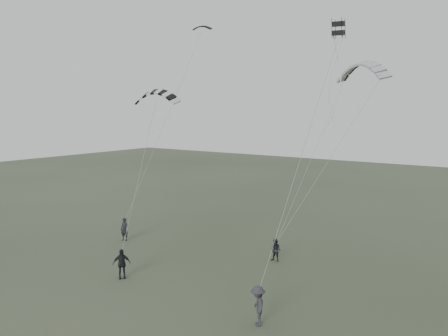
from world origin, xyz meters
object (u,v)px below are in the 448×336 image
Objects in this scene: flyer_right at (276,250)px; kite_striped at (156,92)px; kite_pale_large at (362,63)px; kite_box at (338,28)px; kite_dark_small at (202,26)px; flyer_left at (124,229)px; flyer_center at (122,264)px; flyer_far at (258,306)px.

kite_striped is at bearing -164.94° from flyer_right.
kite_box is at bearing -52.49° from kite_pale_large.
kite_dark_small is 0.49× the size of kite_striped.
kite_box is at bearing -36.13° from flyer_right.
kite_dark_small is 2.35× the size of kite_box.
kite_box is (5.34, -3.70, 13.65)m from flyer_right.
flyer_left is 1.12× the size of kite_dark_small.
flyer_right is at bearing -46.27° from kite_dark_small.
flyer_right is 0.96× the size of kite_dark_small.
flyer_right is at bearing 0.60° from flyer_center.
flyer_left is at bearing -123.37° from kite_pale_large.
flyer_left is at bearing -125.86° from kite_dark_small.
flyer_left is 0.98× the size of flyer_center.
flyer_left is 22.09m from kite_pale_large.
kite_dark_small is (-3.74, 13.10, 16.56)m from flyer_center.
flyer_left is 16.84m from flyer_far.
flyer_far is (9.93, -0.32, 0.05)m from flyer_center.
kite_box is at bearing -17.13° from flyer_left.
flyer_center is 21.45m from kite_dark_small.
kite_striped reaches higher than flyer_far.
flyer_center is at bearing -85.45° from kite_striped.
flyer_far is 0.43× the size of kite_pale_large.
kite_striped reaches higher than flyer_left.
flyer_far is 0.59× the size of kite_striped.
kite_dark_small reaches higher than kite_striped.
kite_box is at bearing -30.64° from flyer_center.
flyer_left is 11.35m from kite_striped.
flyer_left is 0.40× the size of kite_pale_large.
kite_striped is at bearing 162.96° from kite_box.
kite_box is at bearing -21.27° from kite_striped.
kite_pale_large is at bearing 16.47° from flyer_left.
flyer_right is 0.84× the size of flyer_center.
kite_box reaches higher than flyer_left.
kite_dark_small is (-13.67, 13.41, 16.51)m from flyer_far.
kite_box is (11.69, 4.46, 13.51)m from flyer_center.
kite_pale_large is 1.36× the size of kite_striped.
kite_striped reaches higher than flyer_center.
flyer_right is 15.12m from kite_box.
kite_striped is (-2.16, 5.65, 10.72)m from flyer_center.
kite_box is (13.85, -1.19, 2.79)m from kite_striped.
kite_dark_small reaches higher than kite_pale_large.
flyer_center is (5.85, -5.56, 0.01)m from flyer_left.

